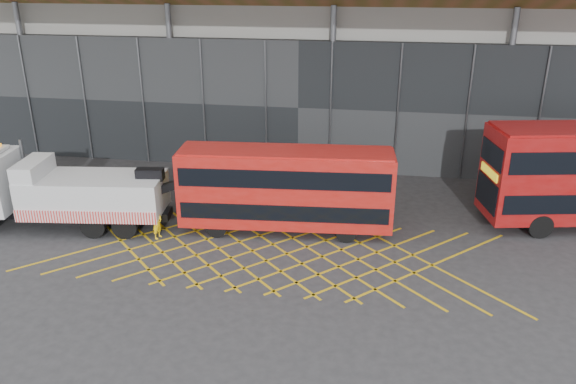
# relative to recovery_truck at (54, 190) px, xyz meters

# --- Properties ---
(ground_plane) EXTENTS (120.00, 120.00, 0.00)m
(ground_plane) POSITION_rel_recovery_truck_xyz_m (8.50, -1.01, -1.91)
(ground_plane) COLOR #2B2B2E
(road_markings) EXTENTS (21.56, 7.16, 0.01)m
(road_markings) POSITION_rel_recovery_truck_xyz_m (10.90, -1.01, -1.91)
(road_markings) COLOR gold
(road_markings) RESTS_ON ground_plane
(construction_building) EXTENTS (55.00, 23.97, 18.00)m
(construction_building) POSITION_rel_recovery_truck_xyz_m (10.42, 17.39, 7.06)
(construction_building) COLOR gray
(construction_building) RESTS_ON ground_plane
(recovery_truck) EXTENTS (11.95, 4.00, 4.14)m
(recovery_truck) POSITION_rel_recovery_truck_xyz_m (0.00, 0.00, 0.00)
(recovery_truck) COLOR black
(recovery_truck) RESTS_ON ground_plane
(bus_towed) EXTENTS (10.31, 3.17, 4.13)m
(bus_towed) POSITION_rel_recovery_truck_xyz_m (11.22, 1.39, 0.38)
(bus_towed) COLOR #AD140F
(bus_towed) RESTS_ON ground_plane
(worker) EXTENTS (0.50, 0.65, 1.59)m
(worker) POSITION_rel_recovery_truck_xyz_m (5.37, -0.43, -1.12)
(worker) COLOR yellow
(worker) RESTS_ON ground_plane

